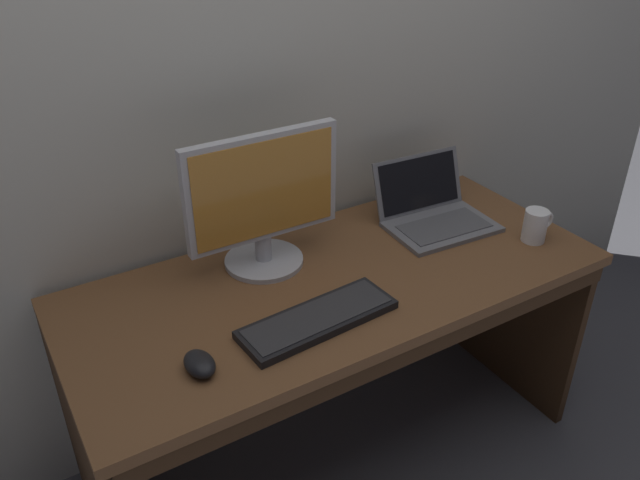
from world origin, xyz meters
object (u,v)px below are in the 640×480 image
Objects in this scene: laptop_space_gray at (434,212)px; coffee_mug at (536,225)px; computer_mouse at (200,364)px; wired_keyboard at (318,319)px; external_monitor at (263,201)px.

laptop_space_gray reaches higher than coffee_mug.
computer_mouse is at bearing -163.59° from laptop_space_gray.
computer_mouse is 0.89× the size of coffee_mug.
laptop_space_gray reaches higher than wired_keyboard.
laptop_space_gray is 0.99m from computer_mouse.
coffee_mug is at bearing -21.23° from external_monitor.
computer_mouse is (-0.94, -0.28, -0.02)m from laptop_space_gray.
coffee_mug reaches higher than wired_keyboard.
computer_mouse is (-0.35, -0.34, -0.19)m from external_monitor.
external_monitor is 0.52m from computer_mouse.
coffee_mug is (1.15, 0.03, 0.03)m from computer_mouse.
computer_mouse is at bearing -178.72° from coffee_mug.
laptop_space_gray is 3.09× the size of coffee_mug.
external_monitor reaches higher than computer_mouse.
external_monitor is 4.01× the size of coffee_mug.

